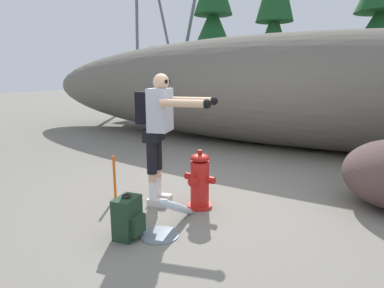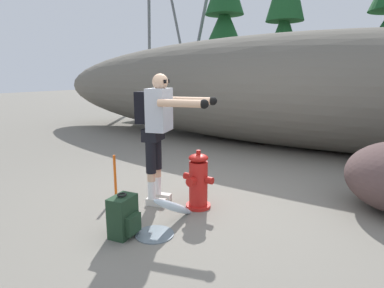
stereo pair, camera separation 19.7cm
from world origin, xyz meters
name	(u,v)px [view 2 (the right image)]	position (x,y,z in m)	size (l,w,h in m)	color
ground_plane	(199,202)	(0.00, 0.00, -0.02)	(56.00, 56.00, 0.04)	slate
dirt_embankment	(294,90)	(0.00, 4.21, 1.31)	(15.42, 3.20, 2.62)	#666056
fire_hydrant	(198,182)	(0.11, -0.20, 0.35)	(0.42, 0.37, 0.76)	red
hydrant_water_jet	(170,212)	(0.11, -0.80, 0.15)	(0.42, 0.95, 0.49)	silver
utility_worker	(159,123)	(-0.40, -0.35, 1.08)	(1.04, 0.68, 1.70)	beige
spare_backpack	(123,217)	(-0.16, -1.27, 0.22)	(0.32, 0.33, 0.47)	#1E3823
pine_tree_far_left	(224,25)	(-5.14, 10.47, 3.89)	(2.72, 2.72, 6.88)	#47331E
pine_tree_left	(284,34)	(-1.25, 7.10, 2.93)	(1.83, 1.83, 5.54)	#47331E
survey_stake	(115,176)	(-1.06, -0.51, 0.30)	(0.04, 0.04, 0.60)	#E55914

